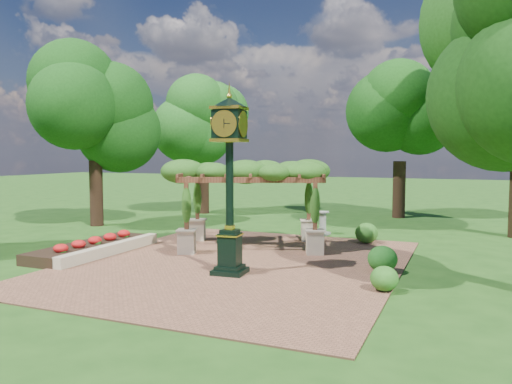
% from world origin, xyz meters
% --- Properties ---
extents(ground, '(120.00, 120.00, 0.00)m').
position_xyz_m(ground, '(0.00, 0.00, 0.00)').
color(ground, '#1E4714').
rests_on(ground, ground).
extents(brick_plaza, '(10.00, 12.00, 0.04)m').
position_xyz_m(brick_plaza, '(0.00, 1.00, 0.02)').
color(brick_plaza, brown).
rests_on(brick_plaza, ground).
extents(border_wall, '(0.35, 5.00, 0.40)m').
position_xyz_m(border_wall, '(-4.60, 0.50, 0.20)').
color(border_wall, '#C6B793').
rests_on(border_wall, ground).
extents(flower_bed, '(1.50, 5.00, 0.36)m').
position_xyz_m(flower_bed, '(-5.50, 0.50, 0.18)').
color(flower_bed, red).
rests_on(flower_bed, ground).
extents(pedestal_clock, '(1.11, 1.11, 5.18)m').
position_xyz_m(pedestal_clock, '(0.40, -0.39, 3.09)').
color(pedestal_clock, black).
rests_on(pedestal_clock, brick_plaza).
extents(pergola, '(5.99, 4.89, 3.26)m').
position_xyz_m(pergola, '(-0.69, 3.73, 2.68)').
color(pergola, beige).
rests_on(pergola, brick_plaza).
extents(sundial, '(0.61, 0.61, 1.01)m').
position_xyz_m(sundial, '(0.95, 7.72, 0.44)').
color(sundial, '#989990').
rests_on(sundial, ground).
extents(shrub_front, '(0.79, 0.79, 0.64)m').
position_xyz_m(shrub_front, '(4.82, -0.52, 0.36)').
color(shrub_front, '#29631C').
rests_on(shrub_front, brick_plaza).
extents(shrub_mid, '(1.15, 1.15, 0.78)m').
position_xyz_m(shrub_mid, '(4.46, 1.53, 0.43)').
color(shrub_mid, '#1D5919').
rests_on(shrub_mid, brick_plaza).
extents(shrub_back, '(1.03, 1.03, 0.79)m').
position_xyz_m(shrub_back, '(3.13, 6.13, 0.44)').
color(shrub_back, '#285D1B').
rests_on(shrub_back, brick_plaza).
extents(tree_west_near, '(4.49, 4.49, 8.19)m').
position_xyz_m(tree_west_near, '(-9.94, 5.99, 5.63)').
color(tree_west_near, '#311D13').
rests_on(tree_west_near, ground).
extents(tree_west_far, '(3.64, 3.64, 7.90)m').
position_xyz_m(tree_west_far, '(-7.64, 12.52, 5.40)').
color(tree_west_far, black).
rests_on(tree_west_far, ground).
extents(tree_north, '(4.19, 4.19, 8.00)m').
position_xyz_m(tree_north, '(3.25, 14.92, 5.48)').
color(tree_north, '#331F14').
rests_on(tree_north, ground).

